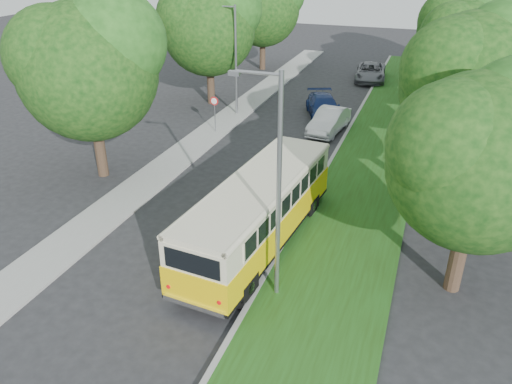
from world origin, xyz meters
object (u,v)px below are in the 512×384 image
(car_silver, at_px, (286,161))
(car_blue, at_px, (324,107))
(car_white, at_px, (329,121))
(vintage_bus, at_px, (259,214))
(lamppost_near, at_px, (276,184))
(lamppost_far, at_px, (234,57))
(car_grey, at_px, (371,72))

(car_silver, relative_size, car_blue, 0.87)
(car_white, bearing_deg, vintage_bus, -82.29)
(vintage_bus, xyz_separation_m, car_blue, (-1.26, 17.25, -0.76))
(lamppost_near, relative_size, lamppost_far, 1.07)
(vintage_bus, bearing_deg, lamppost_far, 120.46)
(lamppost_far, relative_size, car_grey, 1.37)
(car_silver, distance_m, car_white, 7.36)
(lamppost_near, relative_size, car_blue, 1.55)
(lamppost_far, distance_m, car_blue, 7.12)
(car_blue, bearing_deg, lamppost_far, 173.14)
(lamppost_far, height_order, car_silver, lamppost_far)
(car_silver, distance_m, car_grey, 21.74)
(car_grey, bearing_deg, vintage_bus, -96.58)
(lamppost_near, bearing_deg, car_blue, 98.01)
(car_silver, height_order, car_grey, car_silver)
(vintage_bus, bearing_deg, car_silver, 103.23)
(lamppost_far, distance_m, car_grey, 15.53)
(car_grey, bearing_deg, lamppost_far, -126.37)
(car_grey, bearing_deg, lamppost_near, -93.67)
(lamppost_near, height_order, car_silver, lamppost_near)
(car_white, bearing_deg, car_grey, 94.37)
(lamppost_far, bearing_deg, car_silver, -53.60)
(vintage_bus, relative_size, car_white, 2.21)
(car_white, height_order, car_blue, car_white)
(lamppost_near, relative_size, car_silver, 1.78)
(car_silver, bearing_deg, lamppost_far, 114.76)
(car_grey, bearing_deg, car_blue, -103.87)
(vintage_bus, relative_size, car_blue, 1.97)
(vintage_bus, relative_size, car_grey, 1.85)
(car_silver, relative_size, car_grey, 0.82)
(lamppost_far, xyz_separation_m, car_blue, (6.08, 1.56, -3.37))
(car_silver, bearing_deg, vintage_bus, -93.81)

